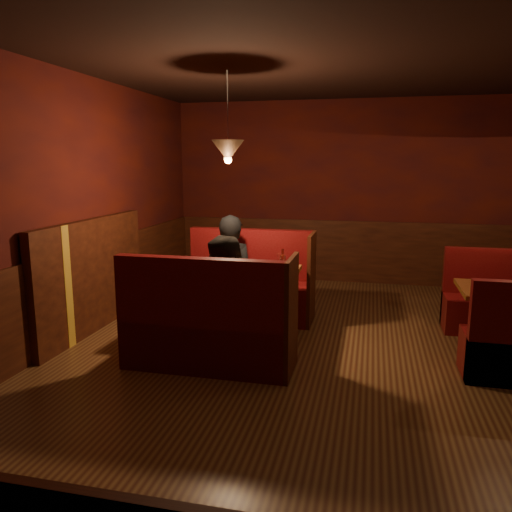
% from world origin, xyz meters
% --- Properties ---
extents(room, '(6.02, 7.02, 2.92)m').
position_xyz_m(room, '(-0.28, 0.05, 1.05)').
color(room, '#4B2516').
rests_on(room, ground).
extents(main_table, '(1.47, 0.89, 1.03)m').
position_xyz_m(main_table, '(-1.28, 0.46, 0.61)').
color(main_table, brown).
rests_on(main_table, ground).
extents(main_bench_far, '(1.62, 0.58, 1.10)m').
position_xyz_m(main_bench_far, '(-1.26, 1.29, 0.35)').
color(main_bench_far, '#510606').
rests_on(main_bench_far, ground).
extents(main_bench_near, '(1.62, 0.58, 1.10)m').
position_xyz_m(main_bench_near, '(-1.26, -0.38, 0.35)').
color(main_bench_near, '#510606').
rests_on(main_bench_near, ground).
extents(second_bench_far, '(1.33, 0.50, 0.95)m').
position_xyz_m(second_bench_far, '(1.73, 1.41, 0.30)').
color(second_bench_far, '#510606').
rests_on(second_bench_far, ground).
extents(diner_a, '(0.63, 0.43, 1.67)m').
position_xyz_m(diner_a, '(-1.46, 1.08, 0.83)').
color(diner_a, black).
rests_on(diner_a, ground).
extents(diner_b, '(0.78, 0.61, 1.60)m').
position_xyz_m(diner_b, '(-1.13, -0.15, 0.80)').
color(diner_b, black).
rests_on(diner_b, ground).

